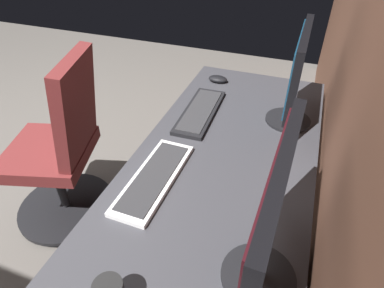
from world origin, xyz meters
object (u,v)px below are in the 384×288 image
(mouse_main, at_px, (218,79))
(office_chair, at_px, (62,154))
(monitor_secondary, at_px, (297,73))
(monitor_primary, at_px, (270,219))
(keyboard_main, at_px, (200,111))
(keyboard_spare, at_px, (154,178))

(mouse_main, relative_size, office_chair, 0.11)
(monitor_secondary, bearing_deg, mouse_main, -123.35)
(monitor_primary, height_order, keyboard_main, monitor_primary)
(keyboard_main, xyz_separation_m, office_chair, (0.22, -0.69, -0.28))
(monitor_primary, relative_size, monitor_secondary, 1.07)
(keyboard_main, bearing_deg, monitor_primary, 29.42)
(keyboard_spare, height_order, mouse_main, mouse_main)
(monitor_secondary, bearing_deg, office_chair, -74.96)
(monitor_primary, xyz_separation_m, mouse_main, (-1.07, -0.43, -0.22))
(mouse_main, bearing_deg, office_chair, -50.51)
(keyboard_spare, xyz_separation_m, mouse_main, (-0.82, -0.01, 0.01))
(mouse_main, distance_m, office_chair, 0.93)
(monitor_primary, relative_size, mouse_main, 4.78)
(keyboard_spare, distance_m, mouse_main, 0.82)
(monitor_primary, distance_m, monitor_secondary, 0.80)
(monitor_primary, height_order, monitor_secondary, monitor_primary)
(monitor_secondary, height_order, mouse_main, monitor_secondary)
(keyboard_main, bearing_deg, keyboard_spare, -0.96)
(keyboard_main, height_order, mouse_main, mouse_main)
(monitor_primary, relative_size, keyboard_main, 1.17)
(keyboard_spare, relative_size, mouse_main, 4.06)
(monitor_secondary, bearing_deg, monitor_primary, 1.32)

